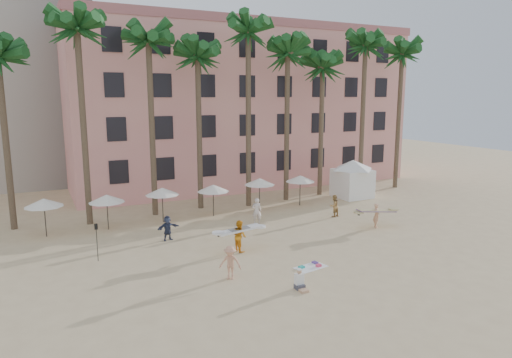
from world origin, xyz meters
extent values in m
plane|color=#D1B789|center=(0.00, 0.00, 0.00)|extent=(120.00, 120.00, 0.00)
cube|color=#F1A193|center=(7.00, 26.00, 8.00)|extent=(35.00, 14.00, 16.00)
cylinder|color=brown|center=(-15.00, 15.50, 6.00)|extent=(0.44, 0.44, 12.00)
cylinder|color=brown|center=(-10.00, 14.50, 7.00)|extent=(0.44, 0.44, 14.00)
cylinder|color=brown|center=(-5.00, 15.00, 6.75)|extent=(0.44, 0.44, 13.50)
cylinder|color=brown|center=(-1.00, 15.50, 6.25)|extent=(0.44, 0.44, 12.50)
cylinder|color=brown|center=(3.00, 14.50, 7.25)|extent=(0.44, 0.44, 14.50)
cylinder|color=brown|center=(7.00, 15.00, 6.50)|extent=(0.44, 0.44, 13.00)
cylinder|color=brown|center=(11.00, 15.50, 6.00)|extent=(0.44, 0.44, 12.00)
cylinder|color=brown|center=(15.00, 14.50, 7.00)|extent=(0.44, 0.44, 14.00)
cylinder|color=brown|center=(20.00, 15.00, 6.75)|extent=(0.44, 0.44, 13.50)
cylinder|color=#332B23|center=(-13.00, 12.50, 1.25)|extent=(0.07, 0.07, 2.50)
cone|color=white|center=(-13.00, 12.50, 2.35)|extent=(2.50, 2.50, 0.55)
cylinder|color=#332B23|center=(-9.00, 12.40, 1.20)|extent=(0.07, 0.07, 2.40)
cone|color=white|center=(-9.00, 12.40, 2.25)|extent=(2.50, 2.50, 0.55)
cylinder|color=#332B23|center=(-5.00, 12.60, 1.25)|extent=(0.07, 0.07, 2.50)
cone|color=white|center=(-5.00, 12.60, 2.35)|extent=(2.50, 2.50, 0.55)
cylinder|color=#332B23|center=(-1.00, 12.50, 1.20)|extent=(0.07, 0.07, 2.40)
cone|color=white|center=(-1.00, 12.50, 2.25)|extent=(2.50, 2.50, 0.55)
cylinder|color=#332B23|center=(3.00, 12.40, 1.30)|extent=(0.07, 0.07, 2.60)
cone|color=white|center=(3.00, 12.40, 2.45)|extent=(2.50, 2.50, 0.55)
cylinder|color=#332B23|center=(7.00, 12.60, 1.25)|extent=(0.07, 0.07, 2.50)
cone|color=white|center=(7.00, 12.60, 2.35)|extent=(2.50, 2.50, 0.55)
cube|color=white|center=(13.07, 13.23, 1.30)|extent=(3.03, 3.03, 2.60)
cone|color=white|center=(13.07, 13.23, 3.05)|extent=(4.55, 4.55, 0.90)
cube|color=white|center=(-0.09, -0.08, 0.01)|extent=(1.95, 1.30, 0.02)
cube|color=teal|center=(-0.61, 0.03, 0.07)|extent=(0.34, 0.30, 0.10)
cube|color=#DD3D5F|center=(0.34, -0.21, 0.08)|extent=(0.31, 0.27, 0.12)
cube|color=#533785|center=(0.45, 0.32, 0.06)|extent=(0.31, 0.34, 0.08)
imported|color=#DEA27D|center=(8.38, 4.42, 0.88)|extent=(0.67, 0.77, 1.77)
cube|color=tan|center=(8.38, 4.42, 1.24)|extent=(2.98, 1.12, 0.35)
imported|color=orange|center=(-2.52, 4.11, 0.97)|extent=(0.86, 1.04, 1.94)
cube|color=white|center=(-2.52, 4.11, 1.35)|extent=(2.82, 0.85, 0.30)
imported|color=beige|center=(1.13, 9.15, 0.96)|extent=(0.81, 0.66, 1.91)
imported|color=#AE8348|center=(7.41, 8.20, 0.87)|extent=(0.97, 0.83, 1.74)
imported|color=#2B334C|center=(-5.87, 8.13, 0.82)|extent=(1.59, 0.75, 1.64)
imported|color=tan|center=(-4.70, 0.41, 0.88)|extent=(1.31, 1.18, 1.77)
cylinder|color=black|center=(-10.51, 6.12, 1.05)|extent=(0.04, 0.04, 2.10)
cube|color=black|center=(-10.51, 6.12, 2.05)|extent=(0.18, 0.03, 0.35)
cube|color=#3F3F4C|center=(-2.14, -2.25, 0.12)|extent=(0.45, 0.42, 0.24)
cube|color=tan|center=(-2.14, -2.60, 0.06)|extent=(0.40, 0.45, 0.12)
cube|color=white|center=(-2.14, -2.20, 0.50)|extent=(0.44, 0.26, 0.55)
sphere|color=tan|center=(-2.14, -2.20, 0.89)|extent=(0.24, 0.24, 0.24)
camera|label=1|loc=(-13.35, -20.18, 9.35)|focal=32.00mm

